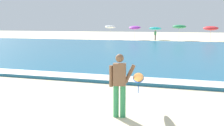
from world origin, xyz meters
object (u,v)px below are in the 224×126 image
object	(u,v)px
beach_umbrella_0	(110,27)
beach_umbrella_2	(155,28)
beach_umbrella_3	(179,27)
surfer_with_board	(128,80)
beach_umbrella_1	(135,28)
beach_umbrella_4	(211,28)
beachgoer_near_row_left	(155,35)

from	to	relation	value
beach_umbrella_0	beach_umbrella_2	xyz separation A→B (m)	(7.17, 1.58, -0.24)
beach_umbrella_2	beach_umbrella_3	bearing A→B (deg)	-12.24
surfer_with_board	beach_umbrella_3	world-z (taller)	beach_umbrella_3
beach_umbrella_1	beach_umbrella_4	world-z (taller)	beach_umbrella_1
beach_umbrella_0	beach_umbrella_3	xyz separation A→B (m)	(11.00, 0.75, 0.07)
beach_umbrella_2	beach_umbrella_4	xyz separation A→B (m)	(8.38, -1.64, 0.10)
beach_umbrella_0	beach_umbrella_4	world-z (taller)	beach_umbrella_0
beach_umbrella_1	beachgoer_near_row_left	xyz separation A→B (m)	(3.30, 0.02, -1.10)
beach_umbrella_1	beach_umbrella_3	size ratio (longest dim) A/B	0.95
beachgoer_near_row_left	beach_umbrella_3	bearing A→B (deg)	7.28
surfer_with_board	beach_umbrella_4	size ratio (longest dim) A/B	1.09
beach_umbrella_3	beach_umbrella_4	world-z (taller)	beach_umbrella_3
beach_umbrella_0	beach_umbrella_4	size ratio (longest dim) A/B	1.03
beach_umbrella_0	beachgoer_near_row_left	size ratio (longest dim) A/B	1.47
beachgoer_near_row_left	beach_umbrella_0	bearing A→B (deg)	-177.72
beach_umbrella_1	beach_umbrella_4	xyz separation A→B (m)	(11.46, -0.32, -0.04)
beach_umbrella_2	beach_umbrella_0	bearing A→B (deg)	-167.55
beach_umbrella_1	beach_umbrella_2	distance (m)	3.35
surfer_with_board	beach_umbrella_1	size ratio (longest dim) A/B	1.08
surfer_with_board	beach_umbrella_4	distance (m)	35.67
beach_umbrella_0	beach_umbrella_1	world-z (taller)	beach_umbrella_0
beach_umbrella_0	beach_umbrella_1	bearing A→B (deg)	3.77
beach_umbrella_1	surfer_with_board	bearing A→B (deg)	-77.56
beach_umbrella_1	beach_umbrella_4	bearing A→B (deg)	-1.61
beach_umbrella_0	beach_umbrella_2	size ratio (longest dim) A/B	1.11
beach_umbrella_2	beach_umbrella_4	bearing A→B (deg)	-11.05
beach_umbrella_0	beach_umbrella_4	distance (m)	15.55
beach_umbrella_1	beach_umbrella_3	world-z (taller)	beach_umbrella_3
surfer_with_board	beach_umbrella_4	bearing A→B (deg)	84.27
surfer_with_board	beachgoer_near_row_left	bearing A→B (deg)	97.31
surfer_with_board	beach_umbrella_4	xyz separation A→B (m)	(3.56, 35.48, 0.88)
surfer_with_board	beach_umbrella_3	bearing A→B (deg)	91.57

